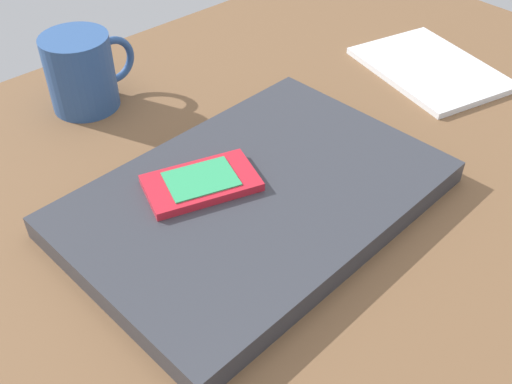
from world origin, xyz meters
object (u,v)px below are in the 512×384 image
notepad (430,69)px  coffee_mug (82,72)px  cell_phone_on_laptop (201,183)px  laptop_closed (256,198)px

notepad → coffee_mug: bearing=162.2°
notepad → coffee_mug: (-37.28, 22.82, 4.06)cm
cell_phone_on_laptop → laptop_closed: bearing=-46.1°
notepad → coffee_mug: 43.89cm
cell_phone_on_laptop → coffee_mug: coffee_mug is taller
laptop_closed → cell_phone_on_laptop: size_ratio=2.97×
cell_phone_on_laptop → coffee_mug: size_ratio=1.06×
laptop_closed → cell_phone_on_laptop: (-3.62, 3.75, 1.66)cm
coffee_mug → laptop_closed: bearing=-84.6°
laptop_closed → coffee_mug: (-2.57, 27.27, 3.26)cm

